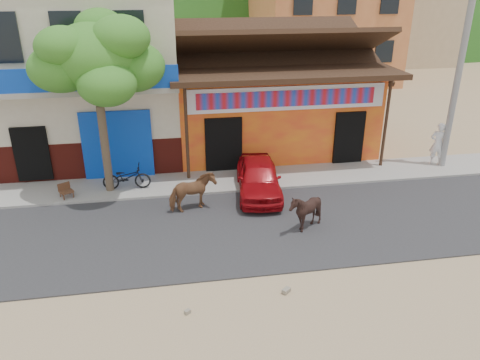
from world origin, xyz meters
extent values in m
plane|color=#9E825B|center=(0.00, 0.00, 0.00)|extent=(120.00, 120.00, 0.00)
cube|color=#28282B|center=(0.00, 2.50, 0.02)|extent=(60.00, 5.00, 0.04)
cube|color=gray|center=(0.00, 6.00, 0.06)|extent=(60.00, 2.00, 0.12)
cube|color=orange|center=(2.00, 10.00, 1.80)|extent=(8.00, 6.00, 3.60)
cube|color=beige|center=(-5.50, 10.00, 3.50)|extent=(7.00, 6.00, 7.00)
cube|color=tan|center=(18.00, 30.00, 5.00)|extent=(8.00, 8.00, 10.00)
cylinder|color=gray|center=(8.20, 6.00, 4.12)|extent=(0.24, 0.24, 8.00)
imported|color=brown|center=(-1.83, 3.92, 0.67)|extent=(1.63, 1.16, 1.25)
imported|color=black|center=(1.39, 2.11, 0.65)|extent=(1.25, 1.15, 1.22)
imported|color=#A70B12|center=(0.52, 4.80, 0.65)|extent=(1.86, 3.73, 1.22)
imported|color=black|center=(-4.00, 5.79, 0.56)|extent=(1.68, 0.65, 0.87)
imported|color=white|center=(8.00, 6.18, 0.97)|extent=(0.72, 0.60, 1.70)
camera|label=1|loc=(-2.55, -9.69, 7.05)|focal=35.00mm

